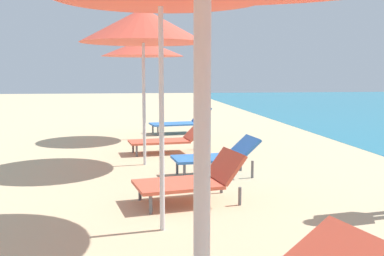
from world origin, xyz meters
The scene contains 6 objects.
lounger_fourth_shoreside centered at (-0.70, 10.31, 0.29)m, with size 1.37×0.91×0.61m.
umbrella_fifth centered at (-1.20, 12.69, 2.35)m, with size 2.11×2.11×2.70m.
lounger_fifth_shoreside centered at (-0.67, 13.79, 0.29)m, with size 1.58×0.79×0.61m.
lounger_fifth_inland centered at (-0.13, 11.68, 0.32)m, with size 1.34×0.74×0.59m.
umbrella_farthest centered at (-1.14, 15.75, 2.15)m, with size 1.92×1.92×2.41m.
lounger_farthest_shoreside centered at (-0.11, 16.65, 0.31)m, with size 1.62×0.93×0.68m.
Camera 1 is at (-1.41, 4.96, 1.58)m, focal length 42.51 mm.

